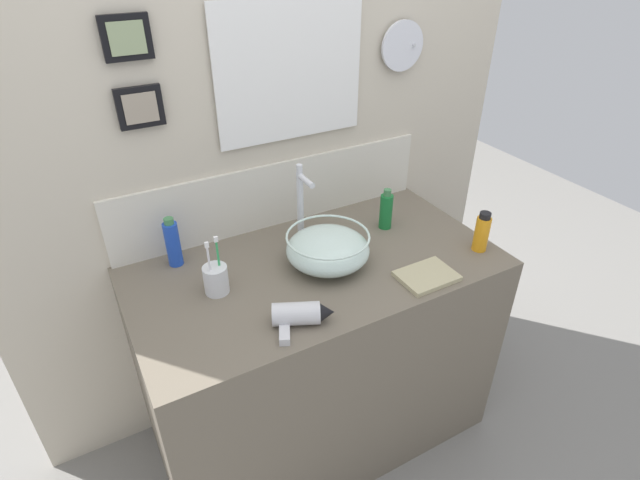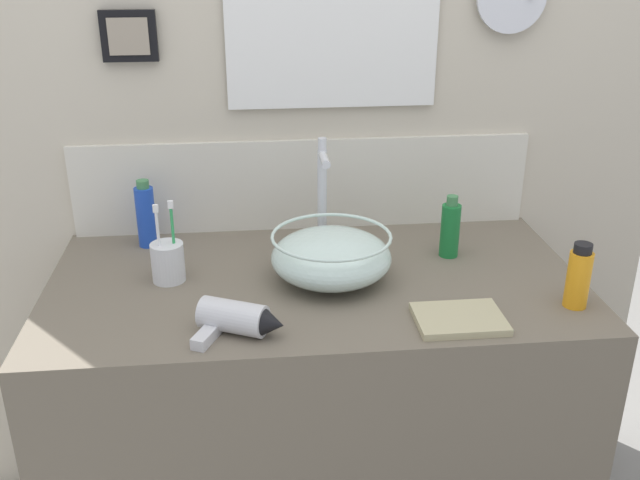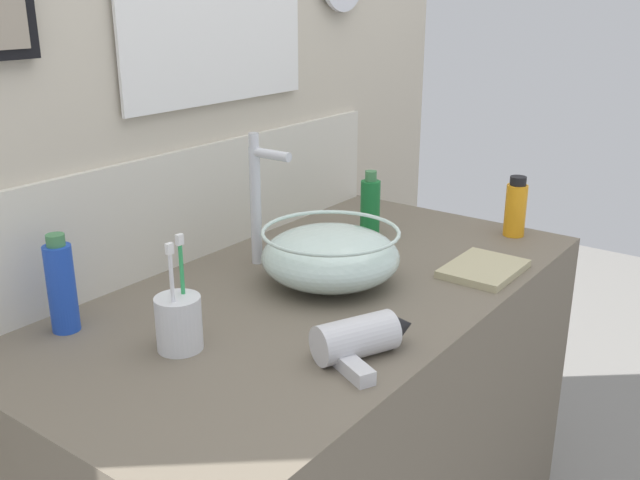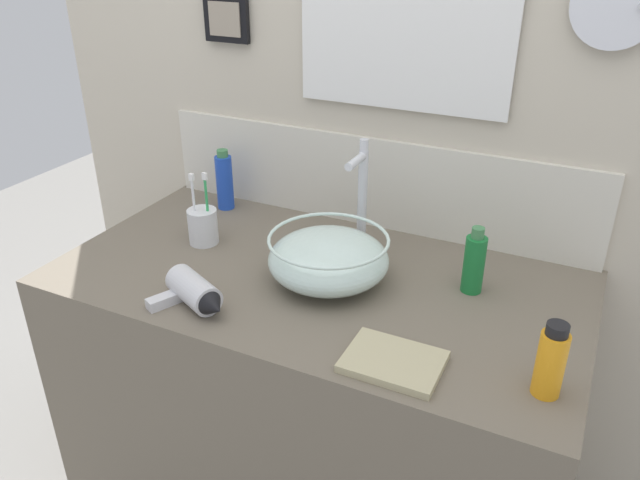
% 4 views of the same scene
% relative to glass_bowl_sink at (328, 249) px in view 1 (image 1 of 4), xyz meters
% --- Properties ---
extents(ground_plane, '(6.00, 6.00, 0.00)m').
position_rel_glass_bowl_sink_xyz_m(ground_plane, '(-0.04, 0.01, -0.90)').
color(ground_plane, gray).
extents(vanity_counter, '(1.26, 0.66, 0.84)m').
position_rel_glass_bowl_sink_xyz_m(vanity_counter, '(-0.04, 0.01, -0.48)').
color(vanity_counter, '#6B6051').
rests_on(vanity_counter, ground).
extents(back_panel, '(2.03, 0.10, 2.42)m').
position_rel_glass_bowl_sink_xyz_m(back_panel, '(-0.04, 0.37, 0.31)').
color(back_panel, beige).
rests_on(back_panel, ground).
extents(glass_bowl_sink, '(0.28, 0.28, 0.12)m').
position_rel_glass_bowl_sink_xyz_m(glass_bowl_sink, '(0.00, 0.00, 0.00)').
color(glass_bowl_sink, silver).
rests_on(glass_bowl_sink, vanity_counter).
extents(faucet, '(0.02, 0.11, 0.29)m').
position_rel_glass_bowl_sink_xyz_m(faucet, '(0.00, 0.19, 0.10)').
color(faucet, silver).
rests_on(faucet, vanity_counter).
extents(hair_drier, '(0.20, 0.14, 0.07)m').
position_rel_glass_bowl_sink_xyz_m(hair_drier, '(-0.22, -0.22, -0.03)').
color(hair_drier, silver).
rests_on(hair_drier, vanity_counter).
extents(toothbrush_cup, '(0.08, 0.08, 0.20)m').
position_rel_glass_bowl_sink_xyz_m(toothbrush_cup, '(-0.38, 0.04, -0.01)').
color(toothbrush_cup, silver).
rests_on(toothbrush_cup, vanity_counter).
extents(soap_dispenser, '(0.05, 0.05, 0.16)m').
position_rel_glass_bowl_sink_xyz_m(soap_dispenser, '(0.31, 0.11, 0.01)').
color(soap_dispenser, '#197233').
rests_on(soap_dispenser, vanity_counter).
extents(lotion_bottle, '(0.05, 0.05, 0.15)m').
position_rel_glass_bowl_sink_xyz_m(lotion_bottle, '(0.52, -0.18, 0.01)').
color(lotion_bottle, orange).
rests_on(lotion_bottle, vanity_counter).
extents(shampoo_bottle, '(0.05, 0.05, 0.18)m').
position_rel_glass_bowl_sink_xyz_m(shampoo_bottle, '(-0.45, 0.25, 0.02)').
color(shampoo_bottle, blue).
rests_on(shampoo_bottle, vanity_counter).
extents(hand_towel, '(0.19, 0.14, 0.02)m').
position_rel_glass_bowl_sink_xyz_m(hand_towel, '(0.24, -0.23, -0.05)').
color(hand_towel, tan).
rests_on(hand_towel, vanity_counter).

